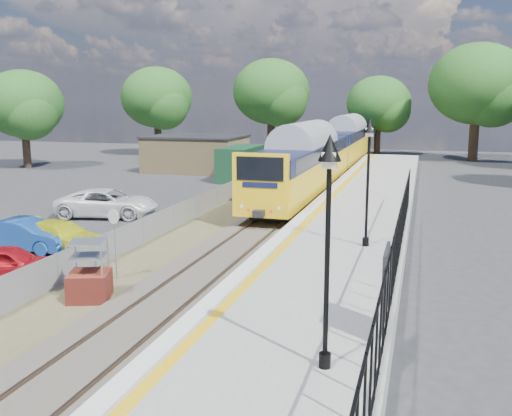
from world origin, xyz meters
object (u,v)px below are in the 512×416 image
at_px(victorian_lamp_south, 329,198).
at_px(victorian_lamp_north, 369,153).
at_px(train, 331,149).
at_px(car_yellow, 61,236).
at_px(brick_plinth, 89,272).
at_px(car_white, 107,203).
at_px(car_blue, 26,235).
at_px(car_red, 7,264).
at_px(speed_sign, 114,233).

relative_size(victorian_lamp_south, victorian_lamp_north, 1.00).
relative_size(train, car_yellow, 9.75).
height_order(brick_plinth, car_yellow, brick_plinth).
distance_m(brick_plinth, car_white, 13.32).
relative_size(victorian_lamp_south, car_white, 0.86).
xyz_separation_m(victorian_lamp_south, train, (-5.50, 34.98, -1.96)).
height_order(victorian_lamp_south, car_blue, victorian_lamp_south).
distance_m(brick_plinth, car_red, 3.82).
bearing_deg(car_white, victorian_lamp_north, -122.72).
bearing_deg(speed_sign, victorian_lamp_south, -18.92).
xyz_separation_m(train, car_yellow, (-7.03, -25.78, -1.73)).
relative_size(car_blue, car_white, 0.76).
relative_size(train, car_blue, 10.05).
relative_size(brick_plinth, car_yellow, 0.46).
relative_size(car_red, car_white, 0.72).
height_order(victorian_lamp_south, car_yellow, victorian_lamp_south).
distance_m(train, car_red, 30.64).
height_order(speed_sign, car_red, speed_sign).
height_order(victorian_lamp_south, car_white, victorian_lamp_south).
xyz_separation_m(brick_plinth, car_red, (-3.72, 0.83, -0.28)).
distance_m(brick_plinth, car_yellow, 6.76).
bearing_deg(victorian_lamp_north, car_white, 157.36).
distance_m(speed_sign, car_yellow, 5.29).
bearing_deg(car_white, speed_sign, -157.91).
distance_m(train, speed_sign, 28.88).
relative_size(car_blue, car_yellow, 0.97).
relative_size(victorian_lamp_south, car_yellow, 1.10).
bearing_deg(car_red, brick_plinth, -123.54).
xyz_separation_m(speed_sign, car_blue, (-5.60, 2.51, -1.01)).
height_order(car_blue, car_yellow, car_blue).
height_order(victorian_lamp_north, car_white, victorian_lamp_north).
distance_m(victorian_lamp_south, car_yellow, 15.98).
bearing_deg(car_white, brick_plinth, -161.61).
bearing_deg(car_blue, car_red, -150.42).
xyz_separation_m(brick_plinth, speed_sign, (-0.28, 2.05, 0.74)).
height_order(car_blue, car_white, car_white).
bearing_deg(speed_sign, car_yellow, 163.33).
bearing_deg(car_blue, car_yellow, -71.92).
bearing_deg(car_red, train, -32.70).
bearing_deg(speed_sign, victorian_lamp_north, 43.05).
distance_m(victorian_lamp_south, car_blue, 16.80).
height_order(brick_plinth, car_red, brick_plinth).
xyz_separation_m(train, car_white, (-8.85, -19.08, -1.60)).
bearing_deg(train, car_blue, -107.71).
height_order(speed_sign, car_blue, speed_sign).
height_order(train, car_blue, train).
distance_m(train, car_yellow, 26.78).
height_order(train, car_red, train).
relative_size(brick_plinth, car_blue, 0.48).
height_order(victorian_lamp_north, car_yellow, victorian_lamp_north).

